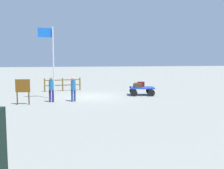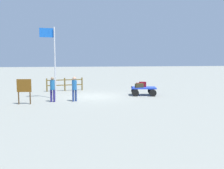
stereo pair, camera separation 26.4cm
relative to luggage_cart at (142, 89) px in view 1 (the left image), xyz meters
The scene contains 10 objects.
ground_plane 3.97m from the luggage_cart, ahead, with size 120.00×120.00×0.00m, color gray.
luggage_cart is the anchor object (origin of this frame).
suitcase_olive 0.54m from the luggage_cart, 27.11° to the left, with size 0.65×0.41×0.31m.
suitcase_maroon 0.45m from the luggage_cart, 93.73° to the right, with size 0.50×0.35×0.40m.
suitcase_dark 0.43m from the luggage_cart, 31.71° to the right, with size 0.64×0.37×0.33m.
worker_lead 7.17m from the luggage_cart, 17.06° to the left, with size 0.37×0.37×1.68m.
worker_trailing 5.79m from the luggage_cart, 21.13° to the left, with size 0.44×0.44×1.69m.
flagpole 7.42m from the luggage_cart, ahead, with size 1.06×0.26×5.14m.
signboard 9.00m from the luggage_cart, 17.79° to the left, with size 0.91×0.14×1.62m.
wooden_fence 7.21m from the luggage_cart, 29.85° to the right, with size 3.20×0.72×1.16m.
Camera 1 is at (1.60, 19.62, 3.04)m, focal length 41.50 mm.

